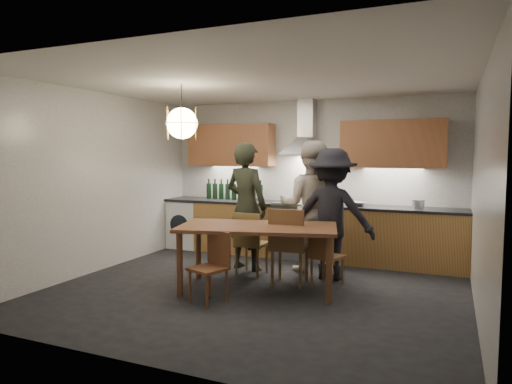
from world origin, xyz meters
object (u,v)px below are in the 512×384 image
at_px(dining_table, 258,233).
at_px(chair_front, 213,262).
at_px(mixing_bowl, 357,204).
at_px(wine_bottles, 234,190).
at_px(person_mid, 310,206).
at_px(person_left, 246,206).
at_px(stock_pot, 418,204).
at_px(chair_back_left, 249,239).
at_px(person_right, 332,214).

height_order(dining_table, chair_front, dining_table).
xyz_separation_m(mixing_bowl, wine_bottles, (-2.18, 0.12, 0.14)).
relative_size(dining_table, person_mid, 1.12).
xyz_separation_m(dining_table, person_mid, (0.33, 1.16, 0.22)).
bearing_deg(person_left, stock_pot, -143.39).
relative_size(chair_back_left, mixing_bowl, 3.11).
bearing_deg(dining_table, person_right, 37.60).
height_order(person_mid, stock_pot, person_mid).
height_order(chair_front, mixing_bowl, mixing_bowl).
distance_m(mixing_bowl, wine_bottles, 2.19).
xyz_separation_m(chair_back_left, wine_bottles, (-0.94, 1.45, 0.57)).
distance_m(dining_table, chair_front, 0.72).
distance_m(person_right, mixing_bowl, 1.02).
bearing_deg(stock_pot, chair_front, -128.97).
bearing_deg(mixing_bowl, chair_back_left, -133.11).
xyz_separation_m(person_left, person_mid, (0.90, 0.26, 0.01)).
xyz_separation_m(chair_front, person_right, (1.02, 1.52, 0.43)).
bearing_deg(chair_front, person_left, 119.48).
height_order(chair_back_left, person_right, person_right).
distance_m(dining_table, person_left, 1.08).
relative_size(mixing_bowl, wine_bottles, 0.26).
height_order(chair_back_left, chair_front, chair_back_left).
relative_size(person_left, wine_bottles, 1.71).
relative_size(chair_back_left, person_right, 0.50).
distance_m(chair_back_left, chair_front, 1.20).
relative_size(person_right, wine_bottles, 1.63).
distance_m(chair_back_left, mixing_bowl, 1.87).
bearing_deg(chair_back_left, dining_table, 123.98).
bearing_deg(chair_back_left, person_right, -162.24).
relative_size(dining_table, person_left, 1.13).
bearing_deg(dining_table, chair_back_left, 108.21).
height_order(dining_table, chair_back_left, chair_back_left).
bearing_deg(mixing_bowl, chair_front, -114.82).
xyz_separation_m(person_mid, stock_pot, (1.43, 0.78, 0.01)).
bearing_deg(person_right, person_left, -0.85).
bearing_deg(mixing_bowl, person_mid, -125.07).
bearing_deg(person_mid, dining_table, 63.69).
xyz_separation_m(chair_back_left, chair_front, (0.08, -1.20, -0.05)).
bearing_deg(person_left, mixing_bowl, -132.06).
bearing_deg(person_left, dining_table, 134.42).
height_order(person_right, stock_pot, person_right).
height_order(person_right, mixing_bowl, person_right).
distance_m(dining_table, stock_pot, 2.63).
bearing_deg(chair_front, wine_bottles, 130.70).
xyz_separation_m(stock_pot, wine_bottles, (-3.08, 0.09, 0.12)).
bearing_deg(dining_table, chair_front, -130.88).
xyz_separation_m(chair_back_left, person_right, (1.09, 0.32, 0.38)).
xyz_separation_m(dining_table, chair_back_left, (-0.38, 0.59, -0.21)).
distance_m(chair_front, person_right, 1.87).
height_order(mixing_bowl, wine_bottles, wine_bottles).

